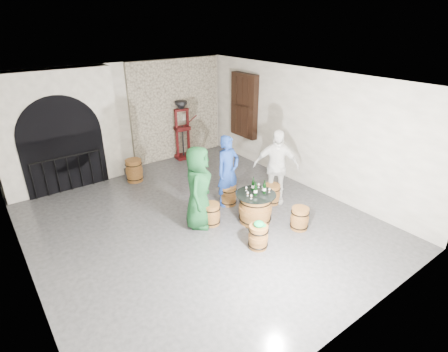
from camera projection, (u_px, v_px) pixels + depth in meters
ground at (197, 221)px, 8.20m from camera, size 8.00×8.00×0.00m
wall_back at (123, 118)px, 10.45m from camera, size 8.00×0.00×8.00m
wall_front at (357, 246)px, 4.63m from camera, size 8.00×0.00×8.00m
wall_left at (12, 205)px, 5.63m from camera, size 0.00×8.00×8.00m
wall_right at (304, 129)px, 9.45m from camera, size 0.00×8.00×8.00m
ceiling at (192, 82)px, 6.87m from camera, size 8.00×8.00×0.00m
stone_facing_panel at (176, 110)px, 11.39m from camera, size 3.20×0.12×3.18m
arched_opening at (58, 132)px, 9.23m from camera, size 3.10×0.60×3.19m
shuttered_window at (244, 106)px, 11.04m from camera, size 0.23×1.10×2.00m
barrel_table at (255, 208)px, 8.04m from camera, size 0.92×0.92×0.72m
barrel_stool_left at (211, 214)px, 7.98m from camera, size 0.42×0.42×0.51m
barrel_stool_far at (228, 195)px, 8.83m from camera, size 0.42×0.42×0.51m
barrel_stool_right at (272, 194)px, 8.89m from camera, size 0.42×0.42×0.51m
barrel_stool_near_right at (300, 218)px, 7.81m from camera, size 0.42×0.42×0.51m
barrel_stool_near_left at (258, 237)px, 7.16m from camera, size 0.42×0.42×0.51m
green_cap at (259, 224)px, 7.03m from camera, size 0.26×0.22×0.12m
person_green at (198, 188)px, 7.66m from camera, size 1.08×1.09×1.90m
person_blue at (228, 171)px, 8.58m from camera, size 0.70×0.49×1.82m
person_white at (276, 167)px, 8.71m from camera, size 1.14×1.12×1.92m
wine_bottle_left at (256, 190)px, 7.79m from camera, size 0.08×0.08×0.32m
wine_bottle_center at (264, 188)px, 7.88m from camera, size 0.08×0.08×0.32m
wine_bottle_right at (253, 185)px, 8.01m from camera, size 0.08×0.08×0.32m
tasting_glass_a at (251, 197)px, 7.67m from camera, size 0.05×0.05×0.10m
tasting_glass_b at (263, 188)px, 8.05m from camera, size 0.05×0.05×0.10m
tasting_glass_c at (246, 189)px, 8.03m from camera, size 0.05×0.05×0.10m
tasting_glass_d at (259, 186)px, 8.18m from camera, size 0.05×0.05×0.10m
tasting_glass_e at (269, 190)px, 7.95m from camera, size 0.05×0.05×0.10m
tasting_glass_f at (248, 194)px, 7.79m from camera, size 0.05×0.05×0.10m
side_barrel at (134, 170)px, 10.07m from camera, size 0.49×0.49×0.65m
corking_press at (182, 126)px, 11.39m from camera, size 0.80×0.48×1.93m
control_box at (185, 117)px, 11.57m from camera, size 0.18×0.10×0.22m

